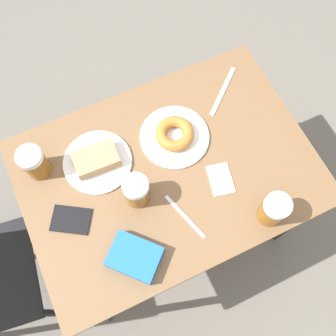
{
  "coord_description": "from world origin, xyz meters",
  "views": [
    {
      "loc": [
        -0.42,
        0.19,
        1.93
      ],
      "look_at": [
        0.0,
        0.0,
        0.75
      ],
      "focal_mm": 40.0,
      "sensor_mm": 36.0,
      "label": 1
    }
  ],
  "objects_px": {
    "plate_with_cake": "(97,160)",
    "napkin_folded": "(221,179)",
    "plate_with_donut": "(175,135)",
    "beer_mug_right": "(34,163)",
    "blue_pouch": "(135,257)",
    "beer_mug_left": "(137,191)",
    "passport_near_edge": "(71,220)",
    "beer_mug_center": "(274,210)",
    "knife": "(223,91)",
    "fork": "(185,217)"
  },
  "relations": [
    {
      "from": "beer_mug_left",
      "to": "passport_near_edge",
      "type": "xyz_separation_m",
      "value": [
        0.02,
        0.23,
        -0.06
      ]
    },
    {
      "from": "napkin_folded",
      "to": "fork",
      "type": "height_order",
      "value": "same"
    },
    {
      "from": "beer_mug_left",
      "to": "knife",
      "type": "bearing_deg",
      "value": -61.65
    },
    {
      "from": "passport_near_edge",
      "to": "plate_with_donut",
      "type": "bearing_deg",
      "value": -73.72
    },
    {
      "from": "plate_with_donut",
      "to": "passport_near_edge",
      "type": "distance_m",
      "value": 0.45
    },
    {
      "from": "beer_mug_center",
      "to": "napkin_folded",
      "type": "height_order",
      "value": "beer_mug_center"
    },
    {
      "from": "plate_with_donut",
      "to": "beer_mug_right",
      "type": "relative_size",
      "value": 1.94
    },
    {
      "from": "knife",
      "to": "passport_near_edge",
      "type": "xyz_separation_m",
      "value": [
        -0.22,
        0.68,
        0.0
      ]
    },
    {
      "from": "beer_mug_left",
      "to": "beer_mug_center",
      "type": "bearing_deg",
      "value": -123.19
    },
    {
      "from": "plate_with_donut",
      "to": "beer_mug_center",
      "type": "bearing_deg",
      "value": -157.6
    },
    {
      "from": "beer_mug_left",
      "to": "fork",
      "type": "relative_size",
      "value": 0.69
    },
    {
      "from": "plate_with_cake",
      "to": "napkin_folded",
      "type": "height_order",
      "value": "plate_with_cake"
    },
    {
      "from": "blue_pouch",
      "to": "knife",
      "type": "bearing_deg",
      "value": -51.82
    },
    {
      "from": "beer_mug_center",
      "to": "blue_pouch",
      "type": "xyz_separation_m",
      "value": [
        0.06,
        0.45,
        -0.04
      ]
    },
    {
      "from": "beer_mug_left",
      "to": "passport_near_edge",
      "type": "bearing_deg",
      "value": 84.92
    },
    {
      "from": "plate_with_cake",
      "to": "plate_with_donut",
      "type": "bearing_deg",
      "value": -95.22
    },
    {
      "from": "plate_with_cake",
      "to": "fork",
      "type": "xyz_separation_m",
      "value": [
        -0.3,
        -0.19,
        -0.02
      ]
    },
    {
      "from": "napkin_folded",
      "to": "plate_with_cake",
      "type": "bearing_deg",
      "value": 56.55
    },
    {
      "from": "plate_with_donut",
      "to": "fork",
      "type": "height_order",
      "value": "plate_with_donut"
    },
    {
      "from": "plate_with_donut",
      "to": "beer_mug_right",
      "type": "height_order",
      "value": "beer_mug_right"
    },
    {
      "from": "beer_mug_right",
      "to": "passport_near_edge",
      "type": "distance_m",
      "value": 0.22
    },
    {
      "from": "plate_with_donut",
      "to": "blue_pouch",
      "type": "distance_m",
      "value": 0.44
    },
    {
      "from": "plate_with_donut",
      "to": "knife",
      "type": "height_order",
      "value": "plate_with_donut"
    },
    {
      "from": "blue_pouch",
      "to": "napkin_folded",
      "type": "bearing_deg",
      "value": -72.15
    },
    {
      "from": "plate_with_donut",
      "to": "fork",
      "type": "relative_size",
      "value": 1.34
    },
    {
      "from": "beer_mug_center",
      "to": "fork",
      "type": "xyz_separation_m",
      "value": [
        0.11,
        0.25,
        -0.06
      ]
    },
    {
      "from": "beer_mug_center",
      "to": "blue_pouch",
      "type": "distance_m",
      "value": 0.46
    },
    {
      "from": "beer_mug_right",
      "to": "passport_near_edge",
      "type": "xyz_separation_m",
      "value": [
        -0.21,
        -0.04,
        -0.06
      ]
    },
    {
      "from": "blue_pouch",
      "to": "beer_mug_right",
      "type": "bearing_deg",
      "value": 23.28
    },
    {
      "from": "plate_with_donut",
      "to": "beer_mug_right",
      "type": "distance_m",
      "value": 0.48
    },
    {
      "from": "fork",
      "to": "beer_mug_right",
      "type": "bearing_deg",
      "value": 46.35
    },
    {
      "from": "plate_with_donut",
      "to": "knife",
      "type": "xyz_separation_m",
      "value": [
        0.1,
        -0.25,
        -0.02
      ]
    },
    {
      "from": "napkin_folded",
      "to": "passport_near_edge",
      "type": "bearing_deg",
      "value": 80.77
    },
    {
      "from": "knife",
      "to": "fork",
      "type": "bearing_deg",
      "value": 137.6
    },
    {
      "from": "passport_near_edge",
      "to": "napkin_folded",
      "type": "bearing_deg",
      "value": -99.23
    },
    {
      "from": "plate_with_cake",
      "to": "knife",
      "type": "bearing_deg",
      "value": -82.39
    },
    {
      "from": "fork",
      "to": "napkin_folded",
      "type": "bearing_deg",
      "value": -68.5
    },
    {
      "from": "napkin_folded",
      "to": "passport_near_edge",
      "type": "xyz_separation_m",
      "value": [
        0.08,
        0.51,
        0.0
      ]
    },
    {
      "from": "fork",
      "to": "passport_near_edge",
      "type": "distance_m",
      "value": 0.37
    },
    {
      "from": "napkin_folded",
      "to": "fork",
      "type": "bearing_deg",
      "value": 111.5
    },
    {
      "from": "blue_pouch",
      "to": "plate_with_cake",
      "type": "bearing_deg",
      "value": -1.73
    },
    {
      "from": "plate_with_cake",
      "to": "knife",
      "type": "distance_m",
      "value": 0.54
    },
    {
      "from": "plate_with_cake",
      "to": "knife",
      "type": "height_order",
      "value": "plate_with_cake"
    },
    {
      "from": "plate_with_donut",
      "to": "beer_mug_left",
      "type": "bearing_deg",
      "value": 125.69
    },
    {
      "from": "beer_mug_right",
      "to": "knife",
      "type": "height_order",
      "value": "beer_mug_right"
    },
    {
      "from": "napkin_folded",
      "to": "passport_near_edge",
      "type": "distance_m",
      "value": 0.52
    },
    {
      "from": "beer_mug_left",
      "to": "fork",
      "type": "distance_m",
      "value": 0.18
    },
    {
      "from": "plate_with_cake",
      "to": "blue_pouch",
      "type": "bearing_deg",
      "value": 178.27
    },
    {
      "from": "fork",
      "to": "knife",
      "type": "xyz_separation_m",
      "value": [
        0.37,
        -0.34,
        -0.0
      ]
    },
    {
      "from": "plate_with_donut",
      "to": "beer_mug_center",
      "type": "relative_size",
      "value": 1.94
    }
  ]
}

